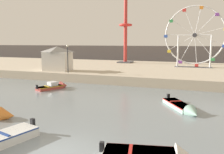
# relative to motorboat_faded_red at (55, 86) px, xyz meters

# --- Properties ---
(ground_plane) EXTENTS (240.00, 240.00, 0.00)m
(ground_plane) POSITION_rel_motorboat_faded_red_xyz_m (9.36, -13.96, -0.26)
(ground_plane) COLOR slate
(quay_promenade) EXTENTS (110.00, 24.76, 1.17)m
(quay_promenade) POSITION_rel_motorboat_faded_red_xyz_m (9.36, 16.70, 0.33)
(quay_promenade) COLOR #B7A88E
(quay_promenade) RESTS_ON ground_plane
(distant_town_skyline) EXTENTS (140.00, 3.00, 4.40)m
(distant_town_skyline) POSITION_rel_motorboat_faded_red_xyz_m (9.36, 39.04, 1.94)
(distant_town_skyline) COLOR #564C47
(distant_town_skyline) RESTS_ON ground_plane
(motorboat_faded_red) EXTENTS (2.65, 3.94, 1.21)m
(motorboat_faded_red) POSITION_rel_motorboat_faded_red_xyz_m (0.00, 0.00, 0.00)
(motorboat_faded_red) COLOR #B24238
(motorboat_faded_red) RESTS_ON ground_plane
(motorboat_seafoam) EXTENTS (3.48, 4.70, 1.11)m
(motorboat_seafoam) POSITION_rel_motorboat_faded_red_xyz_m (14.69, -4.07, -0.05)
(motorboat_seafoam) COLOR #93BCAD
(motorboat_seafoam) RESTS_ON ground_plane
(ferris_wheel_white_frame) EXTENTS (9.85, 1.20, 10.17)m
(ferris_wheel_white_frame) POSITION_rel_motorboat_faded_red_xyz_m (14.54, 19.00, 6.02)
(ferris_wheel_white_frame) COLOR silver
(ferris_wheel_white_frame) RESTS_ON quay_promenade
(drop_tower_red_tower) EXTENTS (2.80, 2.80, 14.90)m
(drop_tower_red_tower) POSITION_rel_motorboat_faded_red_xyz_m (1.09, 23.63, 7.50)
(drop_tower_red_tower) COLOR #BC332D
(drop_tower_red_tower) RESTS_ON quay_promenade
(carnival_booth_white_ticket) EXTENTS (4.35, 3.27, 3.55)m
(carnival_booth_white_ticket) POSITION_rel_motorboat_faded_red_xyz_m (-4.16, 6.97, 2.75)
(carnival_booth_white_ticket) COLOR silver
(carnival_booth_white_ticket) RESTS_ON quay_promenade
(promenade_lamp_near) EXTENTS (0.32, 0.32, 3.85)m
(promenade_lamp_near) POSITION_rel_motorboat_faded_red_xyz_m (-1.34, 5.18, 3.43)
(promenade_lamp_near) COLOR #2D2D33
(promenade_lamp_near) RESTS_ON quay_promenade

